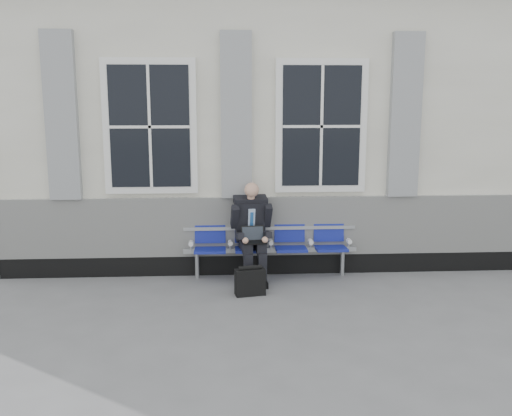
{
  "coord_description": "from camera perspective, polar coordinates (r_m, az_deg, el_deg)",
  "views": [
    {
      "loc": [
        -1.09,
        -6.95,
        2.64
      ],
      "look_at": [
        -0.64,
        0.9,
        1.14
      ],
      "focal_mm": 40.0,
      "sensor_mm": 36.0,
      "label": 1
    }
  ],
  "objects": [
    {
      "name": "briefcase",
      "position": [
        7.85,
        -0.6,
        -7.35
      ],
      "size": [
        0.43,
        0.24,
        0.42
      ],
      "color": "black",
      "rests_on": "ground"
    },
    {
      "name": "businessman",
      "position": [
        8.36,
        -0.44,
        -2.02
      ],
      "size": [
        0.62,
        0.83,
        1.46
      ],
      "color": "black",
      "rests_on": "ground"
    },
    {
      "name": "bench",
      "position": [
        8.56,
        1.44,
        -3.31
      ],
      "size": [
        2.6,
        0.47,
        0.91
      ],
      "color": "#9EA0A3",
      "rests_on": "ground"
    },
    {
      "name": "station_building",
      "position": [
        10.49,
        2.63,
        8.51
      ],
      "size": [
        14.4,
        4.4,
        4.49
      ],
      "color": "silver",
      "rests_on": "ground"
    },
    {
      "name": "ground",
      "position": [
        7.51,
        5.37,
        -9.8
      ],
      "size": [
        70.0,
        70.0,
        0.0
      ],
      "primitive_type": "plane",
      "color": "slate",
      "rests_on": "ground"
    }
  ]
}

